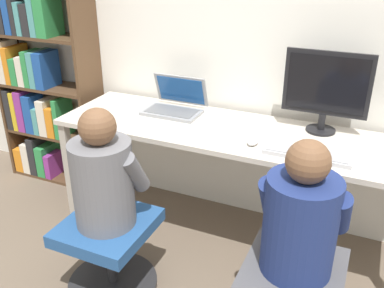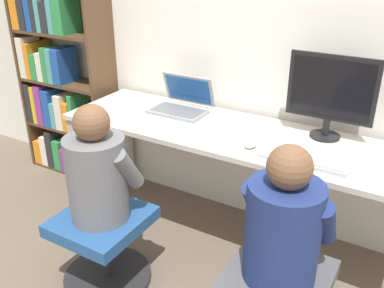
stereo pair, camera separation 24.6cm
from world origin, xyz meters
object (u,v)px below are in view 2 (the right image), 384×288
(keyboard, at_px, (304,160))
(desktop_monitor, at_px, (331,94))
(laptop, at_px, (181,104))
(person_at_monitor, at_px, (284,224))
(person_at_laptop, at_px, (97,171))
(office_chair_right, at_px, (104,243))
(bookshelf, at_px, (54,63))

(keyboard, bearing_deg, desktop_monitor, 88.39)
(laptop, bearing_deg, person_at_monitor, -38.26)
(person_at_laptop, bearing_deg, office_chair_right, -90.00)
(laptop, distance_m, person_at_monitor, 1.24)
(desktop_monitor, height_order, bookshelf, bookshelf)
(keyboard, relative_size, bookshelf, 0.23)
(bookshelf, bearing_deg, keyboard, -9.60)
(desktop_monitor, bearing_deg, office_chair_right, -136.09)
(keyboard, distance_m, person_at_monitor, 0.48)
(desktop_monitor, bearing_deg, laptop, -176.39)
(laptop, height_order, keyboard, laptop)
(bookshelf, bearing_deg, person_at_laptop, -36.05)
(keyboard, distance_m, office_chair_right, 1.17)
(desktop_monitor, distance_m, keyboard, 0.43)
(desktop_monitor, relative_size, office_chair_right, 0.96)
(laptop, bearing_deg, bookshelf, 177.41)
(keyboard, xyz_separation_m, bookshelf, (-2.10, 0.36, 0.14))
(keyboard, xyz_separation_m, office_chair_right, (-0.90, -0.52, -0.52))
(person_at_laptop, bearing_deg, keyboard, 29.73)
(laptop, bearing_deg, office_chair_right, -89.93)
(laptop, relative_size, bookshelf, 0.19)
(desktop_monitor, height_order, office_chair_right, desktop_monitor)
(office_chair_right, xyz_separation_m, person_at_monitor, (0.97, 0.06, 0.45))
(office_chair_right, bearing_deg, person_at_monitor, 3.31)
(keyboard, bearing_deg, laptop, 161.57)
(person_at_monitor, distance_m, person_at_laptop, 0.97)
(keyboard, bearing_deg, office_chair_right, -150.05)
(office_chair_right, bearing_deg, keyboard, 29.95)
(person_at_laptop, height_order, bookshelf, bookshelf)
(desktop_monitor, bearing_deg, person_at_monitor, -86.09)
(person_at_laptop, xyz_separation_m, bookshelf, (-1.20, 0.87, 0.22))
(office_chair_right, xyz_separation_m, person_at_laptop, (0.00, 0.00, 0.45))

